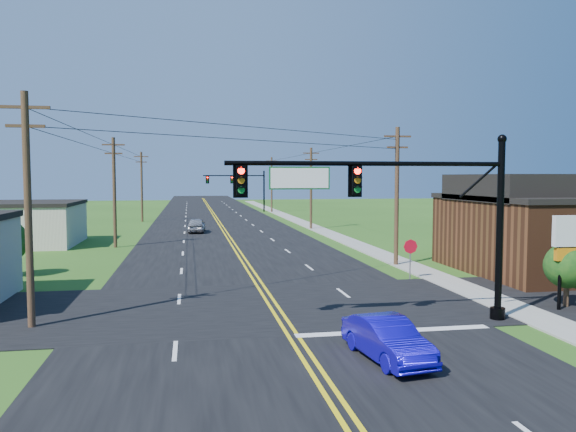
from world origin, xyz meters
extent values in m
plane|color=#274F16|center=(0.00, 0.00, 0.00)|extent=(260.00, 260.00, 0.00)
cube|color=black|center=(0.00, 50.00, 0.02)|extent=(16.00, 220.00, 0.04)
cube|color=black|center=(0.00, 12.00, 0.02)|extent=(70.00, 10.00, 0.04)
cube|color=gray|center=(10.50, 40.00, 0.04)|extent=(2.00, 160.00, 0.08)
cylinder|color=black|center=(8.80, 8.00, 3.60)|extent=(0.28, 0.28, 7.20)
cylinder|color=black|center=(8.80, 8.00, 0.25)|extent=(0.60, 0.60, 0.50)
sphere|color=black|center=(8.80, 8.00, 7.30)|extent=(0.36, 0.36, 0.36)
cylinder|color=black|center=(3.30, 8.00, 6.30)|extent=(11.00, 0.18, 0.18)
cube|color=#04521B|center=(0.60, 8.00, 5.75)|extent=(2.30, 0.06, 0.85)
cylinder|color=black|center=(8.80, 80.00, 3.60)|extent=(0.28, 0.28, 7.20)
cylinder|color=black|center=(8.80, 80.00, 0.25)|extent=(0.60, 0.60, 0.50)
sphere|color=black|center=(8.80, 80.00, 7.30)|extent=(0.36, 0.36, 0.36)
cylinder|color=black|center=(3.80, 80.00, 6.00)|extent=(10.00, 0.18, 0.18)
cube|color=#04521B|center=(0.60, 80.00, 5.45)|extent=(2.30, 0.06, 0.85)
cube|color=beige|center=(-19.00, 38.00, 1.70)|extent=(12.00, 9.00, 3.40)
cube|color=black|center=(-19.00, 38.00, 3.55)|extent=(12.20, 9.20, 0.30)
cylinder|color=#3E2E1C|center=(-9.50, 10.00, 4.50)|extent=(0.28, 0.28, 9.00)
cube|color=#3E2E1C|center=(-9.50, 10.00, 8.40)|extent=(1.80, 0.12, 0.12)
cube|color=#3E2E1C|center=(-9.50, 10.00, 7.70)|extent=(1.40, 0.12, 0.12)
cylinder|color=#3E2E1C|center=(-9.50, 35.00, 4.50)|extent=(0.28, 0.28, 9.00)
cube|color=#3E2E1C|center=(-9.50, 35.00, 8.40)|extent=(1.80, 0.12, 0.12)
cube|color=#3E2E1C|center=(-9.50, 35.00, 7.70)|extent=(1.40, 0.12, 0.12)
cylinder|color=#3E2E1C|center=(-9.50, 62.00, 4.50)|extent=(0.28, 0.28, 9.00)
cube|color=#3E2E1C|center=(-9.50, 62.00, 8.40)|extent=(1.80, 0.12, 0.12)
cube|color=#3E2E1C|center=(-9.50, 62.00, 7.70)|extent=(1.40, 0.12, 0.12)
cylinder|color=#3E2E1C|center=(9.80, 22.00, 4.50)|extent=(0.28, 0.28, 9.00)
cube|color=#3E2E1C|center=(9.80, 22.00, 8.40)|extent=(1.80, 0.12, 0.12)
cube|color=#3E2E1C|center=(9.80, 22.00, 7.70)|extent=(1.40, 0.12, 0.12)
cylinder|color=#3E2E1C|center=(9.80, 48.00, 4.50)|extent=(0.28, 0.28, 9.00)
cube|color=#3E2E1C|center=(9.80, 48.00, 8.40)|extent=(1.80, 0.12, 0.12)
cube|color=#3E2E1C|center=(9.80, 48.00, 7.70)|extent=(1.40, 0.12, 0.12)
cylinder|color=#3E2E1C|center=(9.80, 78.00, 4.50)|extent=(0.28, 0.28, 9.00)
cube|color=#3E2E1C|center=(9.80, 78.00, 8.40)|extent=(1.80, 0.12, 0.12)
cube|color=#3E2E1C|center=(9.80, 78.00, 7.70)|extent=(1.40, 0.12, 0.12)
cylinder|color=#3E2E1C|center=(16.00, 26.00, 0.92)|extent=(0.24, 0.24, 1.85)
sphere|color=#0D3910|center=(16.00, 26.00, 2.60)|extent=(3.00, 3.00, 3.00)
cylinder|color=#3E2E1C|center=(13.00, 9.50, 0.66)|extent=(0.24, 0.24, 1.32)
sphere|color=#0D3910|center=(13.00, 9.50, 1.86)|extent=(2.00, 2.00, 2.00)
cylinder|color=#3E2E1C|center=(-14.00, 22.00, 0.77)|extent=(0.24, 0.24, 1.54)
sphere|color=#0D3910|center=(-14.00, 22.00, 2.17)|extent=(2.40, 2.40, 2.40)
imported|color=#1008B2|center=(2.61, 3.93, 0.66)|extent=(1.98, 4.19, 1.33)
imported|color=#9F9EA3|center=(-2.78, 46.23, 0.75)|extent=(2.03, 4.51, 1.50)
cylinder|color=slate|center=(8.73, 17.00, 1.08)|extent=(0.07, 0.07, 2.15)
cylinder|color=red|center=(8.73, 16.97, 1.89)|extent=(0.82, 0.06, 0.82)
cylinder|color=black|center=(12.29, 9.00, 2.01)|extent=(0.16, 0.16, 4.02)
cube|color=silver|center=(12.96, 9.00, 3.46)|extent=(2.02, 0.35, 1.34)
cube|color=#CC720C|center=(12.96, 9.00, 2.46)|extent=(1.79, 0.31, 0.56)
camera|label=1|loc=(-3.47, -12.60, 5.80)|focal=35.00mm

